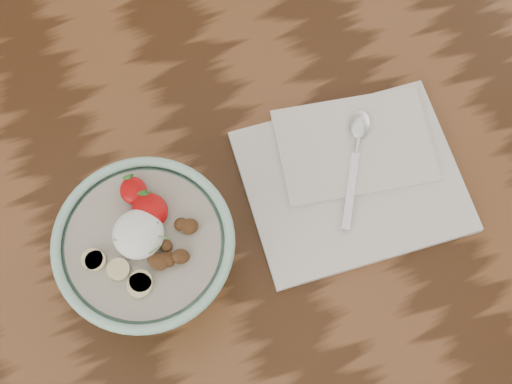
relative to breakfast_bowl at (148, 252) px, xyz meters
The scene contains 4 objects.
table 18.90cm from the breakfast_bowl, 145.39° to the left, with size 160.00×90.00×75.00cm.
breakfast_bowl is the anchor object (origin of this frame).
napkin 29.77cm from the breakfast_bowl, ahead, with size 30.29×25.97×1.75cm.
spoon 32.11cm from the breakfast_bowl, 10.82° to the left, with size 10.70×15.90×0.91cm.
Camera 1 is at (11.56, -30.61, 165.67)cm, focal length 50.00 mm.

